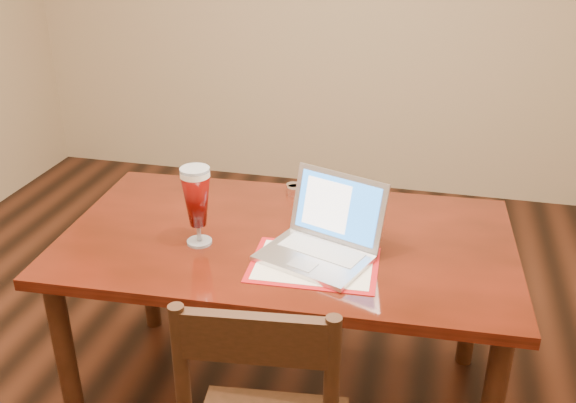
# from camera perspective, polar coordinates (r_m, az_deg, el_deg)

# --- Properties ---
(dining_table) EXTENTS (1.70, 1.01, 1.07)m
(dining_table) POSITION_cam_1_polar(r_m,az_deg,el_deg) (2.41, -0.21, -4.86)
(dining_table) COLOR #51150A
(dining_table) RESTS_ON ground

